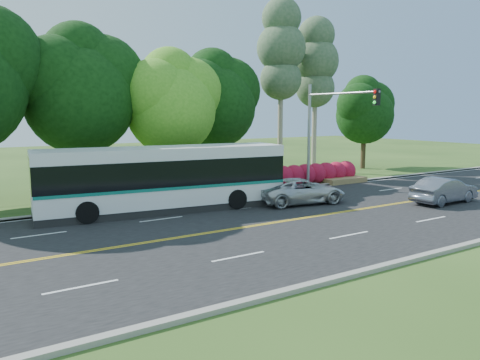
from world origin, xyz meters
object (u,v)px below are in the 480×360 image
traffic_signal (329,120)px  sedan (444,190)px  transit_bus (164,179)px  suv (301,191)px

traffic_signal → sedan: traffic_signal is taller
traffic_signal → transit_bus: bearing=-179.3°
sedan → traffic_signal: bearing=20.3°
traffic_signal → suv: size_ratio=1.36×
transit_bus → suv: 7.73m
traffic_signal → transit_bus: 11.93m
traffic_signal → suv: traffic_signal is taller
traffic_signal → sedan: 8.23m
transit_bus → sedan: (14.26, -6.56, -0.92)m
sedan → transit_bus: bearing=63.6°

